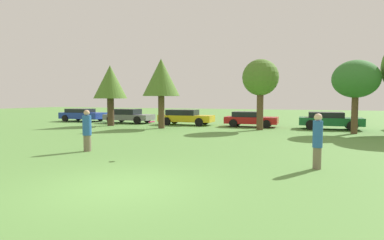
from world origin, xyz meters
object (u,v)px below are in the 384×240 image
parked_car_yellow (185,117)px  parked_car_red (250,119)px  tree_2 (260,79)px  tree_3 (356,80)px  person_catcher (318,140)px  tree_0 (110,83)px  person_thrower (87,131)px  parked_car_blue (82,115)px  parked_car_grey (128,115)px  tree_1 (161,78)px  frisbee (152,122)px  parked_car_green (329,120)px

parked_car_yellow → parked_car_red: parked_car_yellow is taller
tree_2 → tree_3: tree_2 is taller
person_catcher → tree_0: bearing=-34.6°
tree_3 → person_thrower: bearing=-134.8°
parked_car_blue → parked_car_grey: size_ratio=0.98×
person_catcher → parked_car_red: 14.87m
tree_1 → parked_car_yellow: (0.50, 3.47, -3.02)m
person_thrower → parked_car_red: (4.25, 13.91, -0.24)m
frisbee → parked_car_red: frisbee is taller
frisbee → parked_car_blue: (-15.13, 14.32, -0.65)m
frisbee → tree_3: bearing=54.5°
frisbee → parked_car_yellow: size_ratio=0.05×
tree_0 → tree_1: bearing=-7.1°
parked_car_blue → parked_car_yellow: 10.88m
tree_0 → parked_car_green: (16.43, 2.88, -2.79)m
person_catcher → frisbee: 5.81m
person_thrower → tree_3: bearing=46.7°
tree_2 → tree_3: size_ratio=1.08×
tree_3 → parked_car_grey: (-17.96, 2.63, -2.68)m
parked_car_yellow → parked_car_green: bearing=-0.9°
tree_2 → parked_car_green: tree_2 is taller
person_thrower → tree_1: bearing=100.6°
parked_car_grey → parked_car_yellow: (5.59, -0.09, -0.01)m
parked_car_green → parked_car_grey: bearing=178.8°
person_thrower → tree_1: (-1.68, 10.36, 2.82)m
parked_car_green → parked_car_red: bearing=178.4°
tree_3 → tree_2: bearing=176.5°
person_thrower → parked_car_grey: person_thrower is taller
parked_car_red → parked_car_blue: bearing=178.1°
person_thrower → parked_car_red: 14.55m
tree_0 → tree_2: 11.88m
tree_3 → parked_car_blue: tree_3 is taller
person_catcher → tree_0: 19.20m
tree_2 → parked_car_red: tree_2 is taller
tree_1 → parked_car_red: (5.93, 3.55, -3.06)m
parked_car_blue → parked_car_grey: (5.29, -0.28, 0.02)m
tree_1 → parked_car_grey: tree_1 is taller
tree_2 → parked_car_blue: 17.81m
person_thrower → tree_3: tree_3 is taller
parked_car_yellow → parked_car_blue: bearing=177.1°
person_thrower → tree_0: tree_0 is taller
frisbee → parked_car_blue: 20.84m
tree_2 → person_thrower: bearing=-114.6°
parked_car_yellow → parked_car_green: 11.07m
frisbee → parked_car_green: 15.56m
person_catcher → parked_car_grey: size_ratio=0.39×
tree_3 → parked_car_blue: 23.59m
person_thrower → parked_car_yellow: bearing=96.3°
person_catcher → parked_car_yellow: person_catcher is taller
tree_1 → tree_2: (7.01, 1.29, -0.11)m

